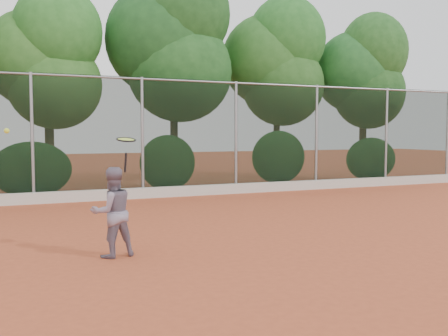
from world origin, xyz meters
name	(u,v)px	position (x,y,z in m)	size (l,w,h in m)	color
ground	(248,247)	(0.00, 0.00, 0.00)	(80.00, 80.00, 0.00)	#B24B2A
concrete_curb	(145,193)	(0.00, 6.82, 0.15)	(24.00, 0.20, 0.30)	beige
tennis_player	(112,212)	(-2.17, 0.26, 0.69)	(0.67, 0.52, 1.37)	gray
chainlink_fence	(142,134)	(0.00, 7.00, 1.86)	(24.09, 0.09, 3.50)	black
foliage_backdrop	(109,54)	(-0.55, 8.98, 4.40)	(23.70, 3.63, 7.55)	#432719
tennis_racket	(126,142)	(-1.95, 0.22, 1.74)	(0.34, 0.34, 0.54)	black
tennis_ball_in_flight	(7,131)	(-3.60, -0.32, 1.91)	(0.07, 0.07, 0.07)	#DDF337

